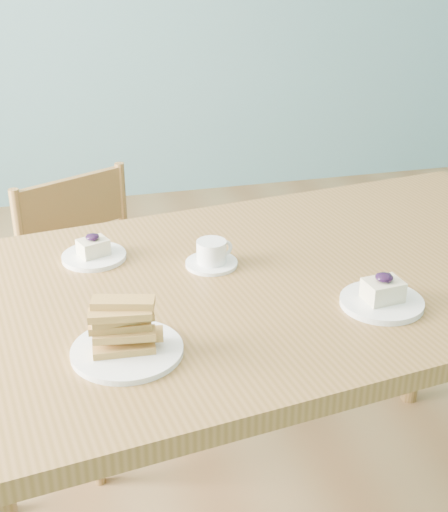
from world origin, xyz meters
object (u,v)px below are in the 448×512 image
at_px(cheesecake_plate_far, 94,252).
at_px(coffee_cup, 212,255).
at_px(dining_table, 289,302).
at_px(dining_chair, 102,314).
at_px(cheesecake_plate_near, 382,297).
at_px(biscotti_plate, 126,336).

relative_size(cheesecake_plate_far, coffee_cup, 1.25).
xyz_separation_m(dining_table, coffee_cup, (-0.17, 0.08, 0.11)).
relative_size(dining_chair, cheesecake_plate_near, 4.94).
bearing_deg(cheesecake_plate_near, dining_table, 124.29).
relative_size(dining_chair, coffee_cup, 7.08).
xyz_separation_m(dining_chair, cheesecake_plate_near, (0.53, -0.78, 0.41)).
bearing_deg(coffee_cup, cheesecake_plate_far, 145.03).
bearing_deg(biscotti_plate, cheesecake_plate_near, 5.08).
bearing_deg(cheesecake_plate_near, biscotti_plate, -174.92).
distance_m(dining_table, cheesecake_plate_far, 0.48).
relative_size(cheesecake_plate_near, coffee_cup, 1.43).
bearing_deg(coffee_cup, dining_chair, 101.03).
bearing_deg(coffee_cup, biscotti_plate, -140.64).
relative_size(coffee_cup, biscotti_plate, 0.58).
height_order(dining_table, cheesecake_plate_near, cheesecake_plate_near).
relative_size(dining_table, cheesecake_plate_near, 9.47).
bearing_deg(dining_chair, cheesecake_plate_far, -120.64).
relative_size(cheesecake_plate_near, biscotti_plate, 0.83).
bearing_deg(dining_chair, cheesecake_plate_near, -81.80).
distance_m(dining_table, biscotti_plate, 0.49).
height_order(coffee_cup, biscotti_plate, biscotti_plate).
bearing_deg(dining_chair, biscotti_plate, -116.78).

